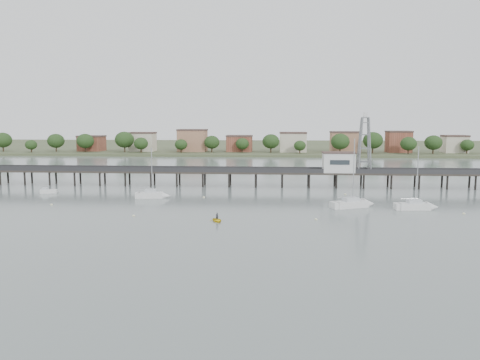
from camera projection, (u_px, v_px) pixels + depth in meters
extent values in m
plane|color=slate|center=(214.00, 246.00, 64.94)|extent=(500.00, 500.00, 0.00)
cube|color=#2D2823|center=(243.00, 172.00, 123.83)|extent=(150.00, 5.00, 0.50)
cube|color=#333335|center=(242.00, 170.00, 121.36)|extent=(150.00, 0.12, 1.10)
cube|color=#333335|center=(243.00, 168.00, 126.11)|extent=(150.00, 0.12, 1.10)
cylinder|color=black|center=(242.00, 181.00, 122.20)|extent=(0.50, 0.50, 4.40)
cylinder|color=black|center=(243.00, 179.00, 125.96)|extent=(0.50, 0.50, 4.40)
cube|color=silver|center=(338.00, 163.00, 121.68)|extent=(8.00, 5.00, 5.00)
cube|color=#4C3833|center=(339.00, 153.00, 121.35)|extent=(8.40, 5.40, 0.30)
cube|color=slate|center=(365.00, 118.00, 119.74)|extent=(1.80, 1.80, 0.30)
cube|color=silver|center=(365.00, 115.00, 119.65)|extent=(0.90, 0.90, 1.20)
cube|color=white|center=(351.00, 205.00, 94.06)|extent=(7.18, 5.06, 1.65)
cone|color=white|center=(368.00, 204.00, 95.43)|extent=(3.60, 3.50, 2.61)
cube|color=silver|center=(351.00, 199.00, 93.91)|extent=(3.56, 3.10, 0.75)
cylinder|color=#A5A8AA|center=(354.00, 170.00, 93.32)|extent=(0.18, 0.18, 12.56)
cylinder|color=#A5A8AA|center=(346.00, 197.00, 93.47)|extent=(3.63, 1.67, 0.12)
cube|color=white|center=(151.00, 196.00, 105.59)|extent=(5.55, 2.68, 1.65)
cone|color=white|center=(166.00, 196.00, 105.73)|extent=(2.45, 2.32, 2.08)
cube|color=silver|center=(151.00, 191.00, 105.44)|extent=(2.55, 1.93, 0.75)
cylinder|color=#A5A8AA|center=(152.00, 170.00, 104.87)|extent=(0.18, 0.18, 10.03)
cylinder|color=#A5A8AA|center=(147.00, 188.00, 105.34)|extent=(3.11, 0.48, 0.12)
cube|color=white|center=(414.00, 207.00, 91.82)|extent=(6.14, 2.90, 1.65)
cone|color=white|center=(432.00, 207.00, 91.93)|extent=(2.70, 2.55, 2.31)
cube|color=silver|center=(414.00, 201.00, 91.67)|extent=(2.81, 2.11, 0.75)
cylinder|color=#A5A8AA|center=(417.00, 175.00, 91.03)|extent=(0.18, 0.18, 11.12)
cylinder|color=#A5A8AA|center=(409.00, 199.00, 91.57)|extent=(3.45, 0.48, 0.12)
cube|color=white|center=(49.00, 192.00, 112.69)|extent=(4.04, 2.37, 1.05)
cube|color=silver|center=(45.00, 189.00, 112.49)|extent=(1.51, 1.51, 0.63)
imported|color=yellow|center=(217.00, 221.00, 81.15)|extent=(2.15, 1.43, 2.93)
imported|color=black|center=(217.00, 221.00, 81.15)|extent=(0.73, 1.34, 0.30)
ellipsoid|color=#ECECB8|center=(51.00, 205.00, 96.78)|extent=(0.56, 0.56, 0.39)
ellipsoid|color=#ECECB8|center=(204.00, 197.00, 106.19)|extent=(0.56, 0.56, 0.39)
ellipsoid|color=#ECECB8|center=(464.00, 214.00, 87.45)|extent=(0.56, 0.56, 0.39)
ellipsoid|color=#ECECB8|center=(316.00, 219.00, 82.33)|extent=(0.56, 0.56, 0.39)
ellipsoid|color=#ECECB8|center=(345.00, 194.00, 110.39)|extent=(0.56, 0.56, 0.39)
ellipsoid|color=#ECECB8|center=(134.00, 216.00, 85.45)|extent=(0.56, 0.56, 0.39)
cube|color=#475133|center=(262.00, 147.00, 307.28)|extent=(500.00, 170.00, 1.40)
cube|color=brown|center=(92.00, 143.00, 251.80)|extent=(13.00, 10.50, 9.00)
cube|color=brown|center=(143.00, 143.00, 249.77)|extent=(13.00, 10.50, 9.00)
cube|color=brown|center=(193.00, 143.00, 247.82)|extent=(13.00, 10.50, 9.00)
cube|color=brown|center=(239.00, 143.00, 246.01)|extent=(13.00, 10.50, 9.00)
cube|color=brown|center=(293.00, 143.00, 243.98)|extent=(13.00, 10.50, 9.00)
cube|color=brown|center=(345.00, 143.00, 242.03)|extent=(13.00, 10.50, 9.00)
cube|color=brown|center=(398.00, 144.00, 240.08)|extent=(13.00, 10.50, 9.00)
cube|color=brown|center=(455.00, 144.00, 238.05)|extent=(13.00, 10.50, 9.00)
ellipsoid|color=#1E3716|center=(26.00, 143.00, 242.06)|extent=(8.00, 8.00, 6.80)
ellipsoid|color=#1E3716|center=(258.00, 144.00, 233.38)|extent=(8.00, 8.00, 6.80)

